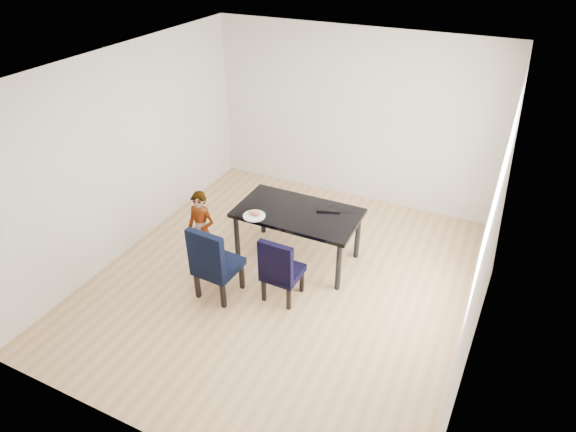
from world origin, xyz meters
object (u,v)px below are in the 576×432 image
at_px(plate, 254,216).
at_px(laptop, 329,208).
at_px(dining_table, 298,235).
at_px(child, 202,230).
at_px(chair_right, 283,267).
at_px(chair_left, 218,260).

distance_m(plate, laptop, 0.98).
bearing_deg(laptop, plate, 17.68).
bearing_deg(laptop, dining_table, 16.02).
bearing_deg(child, plate, 25.91).
bearing_deg(dining_table, child, -148.78).
relative_size(dining_table, plate, 5.58).
relative_size(plate, laptop, 0.94).
bearing_deg(dining_table, chair_right, -78.44).
bearing_deg(chair_right, child, 175.75).
bearing_deg(dining_table, laptop, 34.81).
relative_size(dining_table, chair_right, 1.79).
distance_m(chair_right, laptop, 1.08).
xyz_separation_m(dining_table, child, (-1.07, -0.65, 0.17)).
height_order(chair_right, child, child).
height_order(chair_left, child, child).
height_order(chair_left, chair_right, chair_left).
relative_size(child, plate, 3.80).
bearing_deg(chair_left, dining_table, 64.97).
relative_size(chair_left, plate, 3.50).
distance_m(chair_left, chair_right, 0.78).
xyz_separation_m(plate, laptop, (0.79, 0.58, 0.00)).
xyz_separation_m(chair_left, laptop, (0.91, 1.29, 0.26)).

